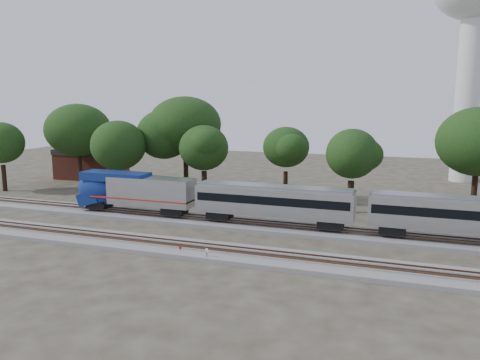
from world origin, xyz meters
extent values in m
plane|color=#383328|center=(0.00, 0.00, 0.00)|extent=(160.00, 160.00, 0.00)
cube|color=slate|center=(0.00, 6.00, 0.20)|extent=(160.00, 5.00, 0.40)
cube|color=brown|center=(0.00, 5.28, 0.66)|extent=(160.00, 0.08, 0.15)
cube|color=brown|center=(0.00, 6.72, 0.66)|extent=(160.00, 0.08, 0.15)
cube|color=slate|center=(0.00, -4.00, 0.20)|extent=(160.00, 5.00, 0.40)
cube|color=brown|center=(0.00, -4.72, 0.66)|extent=(160.00, 0.08, 0.15)
cube|color=brown|center=(0.00, -3.28, 0.66)|extent=(160.00, 0.08, 0.15)
cube|color=#B9BBC1|center=(-5.73, 6.00, 3.28)|extent=(10.59, 3.00, 3.30)
ellipsoid|color=navy|center=(-13.32, 6.00, 3.03)|extent=(5.39, 3.12, 4.60)
cube|color=navy|center=(-10.62, 6.00, 4.83)|extent=(8.49, 2.94, 1.00)
cube|color=black|center=(-12.82, 6.00, 4.03)|extent=(0.45, 2.30, 1.31)
cube|color=maroon|center=(-6.93, 6.00, 2.43)|extent=(12.99, 3.04, 0.18)
cube|color=black|center=(-13.17, 6.00, 1.18)|extent=(2.60, 2.20, 0.90)
cube|color=black|center=(-2.68, 6.00, 1.18)|extent=(2.60, 2.20, 0.90)
cube|color=#B9BBC1|center=(9.36, 6.00, 3.13)|extent=(17.38, 3.00, 3.00)
cube|color=black|center=(9.36, 6.00, 3.43)|extent=(16.78, 3.05, 0.90)
cube|color=gray|center=(9.36, 6.00, 4.68)|extent=(16.98, 2.40, 0.35)
cube|color=black|center=(3.07, 6.00, 1.18)|extent=(2.60, 2.20, 0.90)
cube|color=black|center=(15.65, 6.00, 1.18)|extent=(2.60, 2.20, 0.90)
cube|color=#B9BBC1|center=(28.14, 6.00, 3.13)|extent=(17.38, 3.00, 3.00)
cube|color=black|center=(28.14, 6.00, 3.43)|extent=(16.78, 3.05, 0.90)
cube|color=gray|center=(28.14, 6.00, 4.68)|extent=(16.98, 2.40, 0.35)
cube|color=black|center=(21.85, 6.00, 1.18)|extent=(2.60, 2.20, 0.90)
cylinder|color=#512D19|center=(3.68, -5.43, 0.39)|extent=(0.05, 0.05, 0.78)
cylinder|color=#BB0E0D|center=(3.68, -5.43, 0.73)|extent=(0.28, 0.07, 0.28)
cylinder|color=#512D19|center=(6.56, -5.99, 0.51)|extent=(0.07, 0.07, 1.02)
cylinder|color=silver|center=(6.56, -5.99, 0.97)|extent=(0.35, 0.17, 0.36)
cube|color=#512D19|center=(4.58, -5.90, 0.15)|extent=(0.55, 0.38, 0.30)
cylinder|color=silver|center=(32.42, 46.66, 13.85)|extent=(3.96, 3.96, 27.69)
cone|color=silver|center=(32.42, 46.66, 1.98)|extent=(6.33, 6.33, 3.96)
cube|color=brown|center=(-30.89, 28.57, 2.19)|extent=(11.27, 8.12, 4.39)
cube|color=black|center=(-30.89, 28.57, 4.88)|extent=(11.48, 8.32, 0.99)
cylinder|color=black|center=(-35.96, 13.48, 2.03)|extent=(0.70, 0.70, 4.07)
ellipsoid|color=black|center=(-35.96, 13.48, 7.56)|extent=(7.67, 7.67, 6.52)
cylinder|color=black|center=(-28.82, 22.64, 2.45)|extent=(0.70, 0.70, 4.90)
ellipsoid|color=black|center=(-28.82, 22.64, 9.10)|extent=(9.24, 9.24, 7.86)
cylinder|color=black|center=(-16.73, 16.06, 2.02)|extent=(0.70, 0.70, 4.04)
ellipsoid|color=black|center=(-16.73, 16.06, 7.51)|extent=(7.62, 7.62, 6.48)
cylinder|color=black|center=(-9.58, 23.60, 2.77)|extent=(0.70, 0.70, 5.54)
ellipsoid|color=black|center=(-9.58, 23.60, 10.29)|extent=(10.44, 10.44, 8.88)
cylinder|color=black|center=(-4.36, 18.74, 1.96)|extent=(0.70, 0.70, 3.93)
ellipsoid|color=black|center=(-4.36, 18.74, 7.30)|extent=(7.41, 7.41, 6.30)
cylinder|color=black|center=(6.99, 21.49, 2.02)|extent=(0.70, 0.70, 4.04)
ellipsoid|color=black|center=(6.99, 21.49, 7.51)|extent=(7.62, 7.62, 6.48)
cylinder|color=black|center=(16.54, 16.56, 2.01)|extent=(0.70, 0.70, 4.02)
ellipsoid|color=black|center=(16.54, 16.56, 7.47)|extent=(7.59, 7.59, 6.45)
cylinder|color=black|center=(31.43, 23.34, 2.38)|extent=(0.70, 0.70, 4.75)
ellipsoid|color=black|center=(31.43, 23.34, 8.83)|extent=(8.96, 8.96, 7.62)
camera|label=1|loc=(22.20, -42.33, 14.01)|focal=35.00mm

